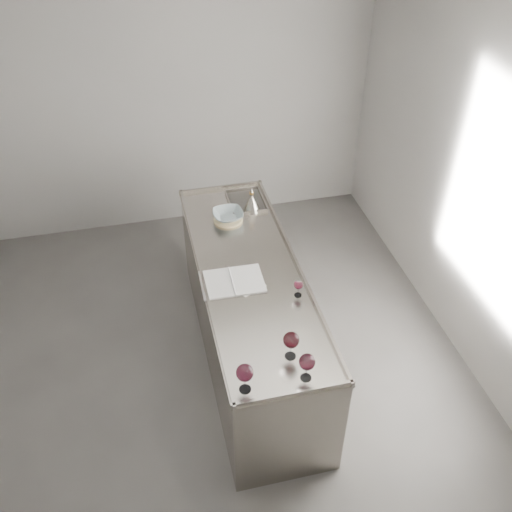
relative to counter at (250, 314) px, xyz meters
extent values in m
cube|color=#4C4A47|center=(-0.50, -0.30, -0.48)|extent=(4.50, 5.00, 0.02)
cube|color=silver|center=(-0.50, -0.30, 2.34)|extent=(4.50, 5.00, 0.02)
cube|color=gray|center=(-0.50, 2.21, 0.93)|extent=(4.50, 0.02, 2.80)
cube|color=gray|center=(1.76, -0.30, 0.93)|extent=(0.02, 5.00, 2.80)
cube|color=gray|center=(0.00, 0.00, -0.01)|extent=(0.75, 2.40, 0.92)
cube|color=gray|center=(0.00, 0.00, 0.46)|extent=(0.77, 2.42, 0.02)
cube|color=gray|center=(0.00, -1.19, 0.48)|extent=(0.77, 0.02, 0.03)
cube|color=gray|center=(0.00, 1.19, 0.48)|extent=(0.77, 0.02, 0.03)
cube|color=gray|center=(-0.37, 0.00, 0.48)|extent=(0.02, 2.42, 0.03)
cube|color=gray|center=(0.36, 0.00, 0.48)|extent=(0.02, 2.42, 0.03)
cube|color=#595654|center=(0.17, 0.92, 0.46)|extent=(0.30, 0.38, 0.01)
cylinder|color=white|center=(-0.28, -1.08, 0.47)|extent=(0.07, 0.07, 0.00)
cylinder|color=white|center=(-0.28, -1.08, 0.52)|extent=(0.01, 0.01, 0.10)
ellipsoid|color=white|center=(-0.28, -1.08, 0.62)|extent=(0.11, 0.11, 0.11)
cylinder|color=#3D0816|center=(-0.28, -1.08, 0.60)|extent=(0.08, 0.08, 0.02)
cylinder|color=white|center=(0.11, -1.08, 0.47)|extent=(0.07, 0.07, 0.00)
cylinder|color=white|center=(0.11, -1.08, 0.52)|extent=(0.01, 0.01, 0.10)
ellipsoid|color=white|center=(0.11, -1.08, 0.61)|extent=(0.10, 0.10, 0.11)
cylinder|color=#340712|center=(0.11, -1.08, 0.59)|extent=(0.07, 0.07, 0.02)
cylinder|color=white|center=(0.06, -0.89, 0.47)|extent=(0.07, 0.07, 0.00)
cylinder|color=white|center=(0.06, -0.89, 0.52)|extent=(0.01, 0.01, 0.10)
ellipsoid|color=white|center=(0.06, -0.89, 0.62)|extent=(0.10, 0.10, 0.11)
cylinder|color=#32060B|center=(0.06, -0.89, 0.59)|extent=(0.07, 0.07, 0.02)
cylinder|color=white|center=(0.27, -0.35, 0.47)|extent=(0.05, 0.05, 0.00)
cylinder|color=white|center=(0.27, -0.35, 0.51)|extent=(0.01, 0.01, 0.07)
ellipsoid|color=white|center=(0.27, -0.35, 0.57)|extent=(0.07, 0.07, 0.07)
cylinder|color=#390714|center=(0.27, -0.35, 0.55)|extent=(0.05, 0.05, 0.02)
cube|color=silver|center=(-0.28, -0.10, 0.47)|extent=(0.23, 0.33, 0.01)
cube|color=silver|center=(-0.04, -0.11, 0.47)|extent=(0.23, 0.33, 0.01)
cylinder|color=white|center=(-0.16, -0.11, 0.48)|extent=(0.02, 0.32, 0.01)
cube|color=silver|center=(-0.07, -0.12, 0.47)|extent=(0.30, 0.34, 0.00)
cylinder|color=#D2BD88|center=(-0.03, 0.68, 0.48)|extent=(0.31, 0.31, 0.02)
imported|color=#87989D|center=(-0.03, 0.68, 0.52)|extent=(0.26, 0.26, 0.06)
cone|color=#AEA89B|center=(0.20, 0.79, 0.53)|extent=(0.15, 0.15, 0.13)
cylinder|color=#AEA89B|center=(0.20, 0.79, 0.62)|extent=(0.03, 0.03, 0.03)
cylinder|color=#A06F2C|center=(0.20, 0.79, 0.64)|extent=(0.04, 0.04, 0.02)
cone|color=#AEA89B|center=(0.20, 0.79, 0.67)|extent=(0.03, 0.03, 0.04)
camera|label=1|loc=(-0.71, -3.22, 3.25)|focal=40.00mm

